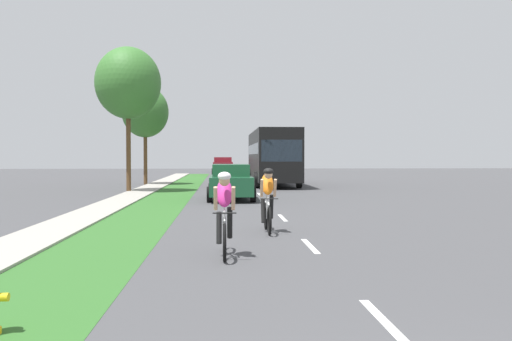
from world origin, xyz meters
TOP-DOWN VIEW (x-y plane):
  - ground_plane at (0.00, 20.00)m, footprint 120.00×120.00m
  - grass_verge at (-4.26, 20.00)m, footprint 2.11×70.00m
  - sidewalk_concrete at (-6.04, 20.00)m, footprint 1.44×70.00m
  - lane_markings_center at (0.00, 24.00)m, footprint 0.12×52.71m
  - cyclist_lead at (-1.78, 7.66)m, footprint 0.42×1.72m
  - cyclist_trailing at (-0.71, 10.77)m, footprint 0.42×1.72m
  - sedan_dark_green at (-1.45, 20.76)m, footprint 1.98×4.30m
  - bus_black at (1.44, 32.70)m, footprint 2.78×11.60m
  - suv_maroon at (-1.75, 51.05)m, footprint 2.15×4.70m
  - pickup_blue at (-1.63, 61.63)m, footprint 2.22×5.10m
  - street_tree_near at (-6.72, 26.14)m, footprint 3.41×3.41m
  - street_tree_far at (-6.88, 33.48)m, footprint 3.06×3.06m

SIDE VIEW (x-z plane):
  - ground_plane at x=0.00m, z-range 0.00..0.00m
  - grass_verge at x=-4.26m, z-range 0.00..0.01m
  - lane_markings_center at x=0.00m, z-range 0.00..0.01m
  - sidewalk_concrete at x=-6.04m, z-range -0.05..0.06m
  - sedan_dark_green at x=-1.45m, z-range 0.01..1.53m
  - cyclist_lead at x=-1.78m, z-range 0.02..1.60m
  - cyclist_trailing at x=-0.71m, z-range 0.02..1.60m
  - pickup_blue at x=-1.63m, z-range 0.01..1.65m
  - suv_maroon at x=-1.75m, z-range 0.05..1.84m
  - bus_black at x=1.44m, z-range 0.24..3.72m
  - street_tree_far at x=-6.88m, z-range 1.54..8.03m
  - street_tree_near at x=-6.72m, z-range 1.89..9.46m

